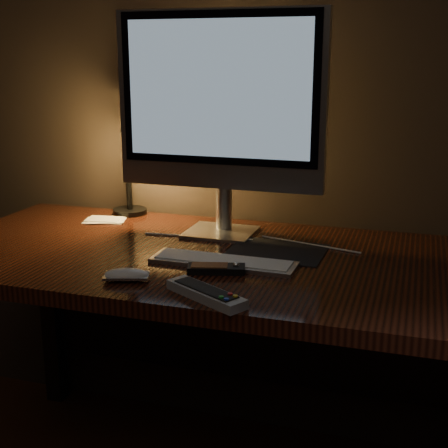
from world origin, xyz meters
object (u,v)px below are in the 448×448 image
(keyboard, at_px, (223,261))
(media_remote, at_px, (216,269))
(mouse, at_px, (127,276))
(tv_remote, at_px, (206,293))
(desk, at_px, (224,290))
(monitor, at_px, (220,105))
(desk_lamp, at_px, (129,138))

(keyboard, distance_m, media_remote, 0.06)
(mouse, distance_m, tv_remote, 0.22)
(desk, height_order, monitor, monitor)
(monitor, distance_m, keyboard, 0.47)
(media_remote, bearing_deg, desk_lamp, 119.61)
(media_remote, height_order, tv_remote, tv_remote)
(desk, relative_size, keyboard, 4.24)
(keyboard, relative_size, mouse, 3.55)
(desk, height_order, keyboard, keyboard)
(tv_remote, bearing_deg, desk, 131.49)
(keyboard, bearing_deg, tv_remote, -80.23)
(tv_remote, bearing_deg, desk_lamp, 157.55)
(desk, relative_size, desk_lamp, 4.14)
(monitor, bearing_deg, keyboard, -70.02)
(media_remote, distance_m, desk_lamp, 0.67)
(tv_remote, bearing_deg, mouse, -163.63)
(desk, xyz_separation_m, desk_lamp, (-0.39, 0.23, 0.39))
(media_remote, bearing_deg, mouse, -162.57)
(desk, distance_m, mouse, 0.38)
(desk, distance_m, tv_remote, 0.41)
(mouse, bearing_deg, media_remote, 14.73)
(desk_lamp, bearing_deg, media_remote, -24.81)
(desk, bearing_deg, desk_lamp, 149.72)
(monitor, xyz_separation_m, media_remote, (0.10, -0.33, -0.37))
(mouse, bearing_deg, desk_lamp, 96.39)
(monitor, distance_m, tv_remote, 0.63)
(mouse, height_order, desk_lamp, desk_lamp)
(media_remote, bearing_deg, monitor, 91.11)
(desk_lamp, bearing_deg, monitor, 2.17)
(desk, distance_m, monitor, 0.53)
(media_remote, bearing_deg, keyboard, 77.07)
(mouse, relative_size, media_remote, 0.71)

